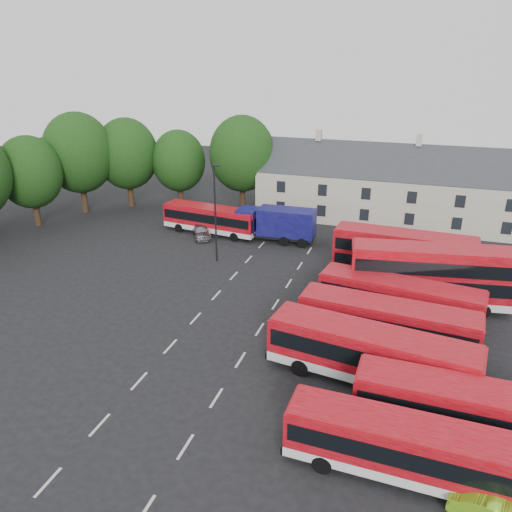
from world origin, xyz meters
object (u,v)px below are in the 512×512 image
(bus_dd_south, at_px, (431,273))
(box_truck, at_px, (277,223))
(bus_row_a, at_px, (402,444))
(silver_car, at_px, (201,231))
(lamppost, at_px, (215,211))

(bus_dd_south, height_order, box_truck, bus_dd_south)
(bus_row_a, xyz_separation_m, silver_car, (-21.97, 26.70, -1.09))
(bus_dd_south, xyz_separation_m, box_truck, (-15.02, 10.19, -0.80))
(bus_row_a, height_order, bus_dd_south, bus_dd_south)
(bus_row_a, xyz_separation_m, bus_dd_south, (0.98, 17.89, 0.99))
(box_truck, distance_m, lamppost, 8.43)
(bus_row_a, relative_size, lamppost, 1.16)
(bus_row_a, relative_size, box_truck, 1.31)
(bus_dd_south, relative_size, silver_car, 2.97)
(silver_car, xyz_separation_m, lamppost, (4.09, -5.54, 4.18))
(bus_dd_south, bearing_deg, silver_car, 149.72)
(bus_dd_south, height_order, silver_car, bus_dd_south)
(bus_row_a, height_order, box_truck, box_truck)
(bus_row_a, relative_size, silver_car, 2.59)
(bus_dd_south, height_order, lamppost, lamppost)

